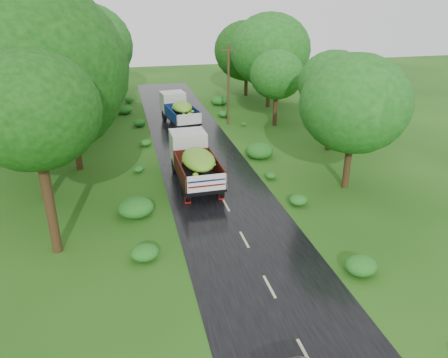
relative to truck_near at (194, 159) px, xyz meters
name	(u,v)px	position (x,y,z in m)	size (l,w,h in m)	color
ground	(269,287)	(1.23, -11.88, -1.64)	(120.00, 120.00, 0.00)	#17440E
road	(239,230)	(1.23, -6.88, -1.63)	(6.50, 80.00, 0.02)	black
road_lines	(235,221)	(1.23, -5.88, -1.62)	(0.12, 69.60, 0.00)	#BFB78C
truck_near	(194,159)	(0.00, 0.00, 0.00)	(2.58, 6.95, 2.90)	black
truck_far	(178,109)	(0.86, 13.63, -0.11)	(3.11, 6.70, 2.71)	black
utility_pole	(228,84)	(5.48, 12.67, 2.18)	(1.29, 0.35, 7.43)	#382616
trees_left	(57,63)	(-8.85, 10.02, 5.04)	(7.77, 33.83, 9.99)	black
trees_right	(283,65)	(10.56, 12.23, 3.79)	(5.75, 30.82, 7.89)	black
shrubs	(206,164)	(1.23, 2.12, -1.29)	(11.90, 44.00, 0.70)	#155B19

